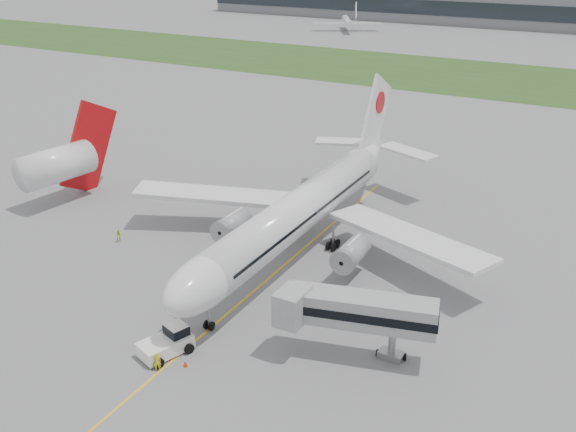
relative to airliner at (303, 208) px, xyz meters
The scene contains 14 objects.
ground 7.47m from the airliner, 90.00° to the right, with size 600.00×600.00×0.00m, color gray.
apron_markings 11.38m from the airliner, 90.00° to the right, with size 70.00×70.00×0.04m, color yellow, non-canonical shape.
grass_strip 115.27m from the airliner, 90.00° to the left, with size 600.00×50.00×0.02m, color #28481B.
terminal_building 225.01m from the airliner, 90.00° to the left, with size 320.00×22.30×14.00m.
control_tower 244.38m from the airliner, 111.62° to the left, with size 12.00×12.00×56.00m, color slate, non-canonical shape.
airliner is the anchor object (origin of this frame).
pushback_tug 25.18m from the airliner, 92.65° to the right, with size 4.52×5.51×2.50m.
jet_bridge 22.14m from the airliner, 50.79° to the right, with size 14.00×7.22×6.61m.
safety_cone_left 24.78m from the airliner, 94.55° to the right, with size 0.41×0.41×0.56m, color red.
safety_cone_right 26.41m from the airliner, 86.52° to the right, with size 0.45×0.45×0.62m, color red.
ground_crew_near 27.87m from the airliner, 90.56° to the right, with size 0.69×0.45×1.90m, color #CAD523.
ground_crew_far 23.81m from the airliner, 156.80° to the right, with size 0.82×0.64×1.68m, color #B2E526.
neighbor_aircraft 38.11m from the airliner, behind, with size 6.39×17.95×14.52m.
distant_aircraft_left 195.10m from the airliner, 112.36° to the left, with size 26.41×23.30×10.10m, color silver, non-canonical shape.
Camera 1 is at (32.69, -58.20, 36.01)m, focal length 40.00 mm.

